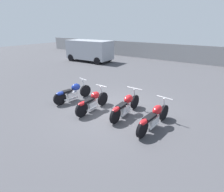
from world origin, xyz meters
The scene contains 7 objects.
ground_plane centered at (0.00, 0.00, 0.00)m, with size 60.00×60.00×0.00m, color #424247.
fence_back centered at (0.00, 12.92, 0.86)m, with size 40.00×0.04×1.73m.
motorcycle_slot_0 centered at (-2.15, -0.26, 0.43)m, with size 0.65×2.07×0.99m.
motorcycle_slot_1 centered at (-0.62, -0.55, 0.43)m, with size 0.60×2.01×1.00m.
motorcycle_slot_2 centered at (0.76, -0.08, 0.43)m, with size 0.70×2.19×0.99m.
motorcycle_slot_3 centered at (2.08, -0.34, 0.43)m, with size 0.64×2.18×0.99m.
parked_van centered at (-8.40, 7.97, 1.16)m, with size 4.72×2.40×2.09m.
Camera 1 is at (4.00, -5.65, 3.46)m, focal length 28.00 mm.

